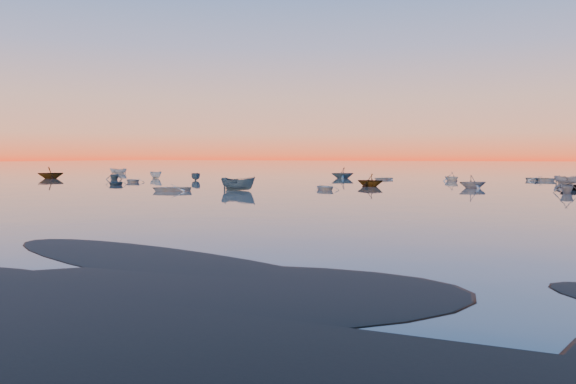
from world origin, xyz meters
The scene contains 4 objects.
ground centered at (0.00, 100.00, 0.00)m, with size 600.00×600.00×0.00m, color slate.
moored_fleet centered at (0.00, 53.00, 0.00)m, with size 124.00×58.00×1.20m, color beige, non-canonical shape.
boat_near_left centered at (-27.11, 43.19, 0.00)m, with size 3.75×1.56×0.94m, color #334F61.
boat_near_center centered at (-7.47, 40.16, 0.00)m, with size 4.33×1.83×1.50m, color #334F61.
Camera 1 is at (22.17, -14.66, 3.85)m, focal length 35.00 mm.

